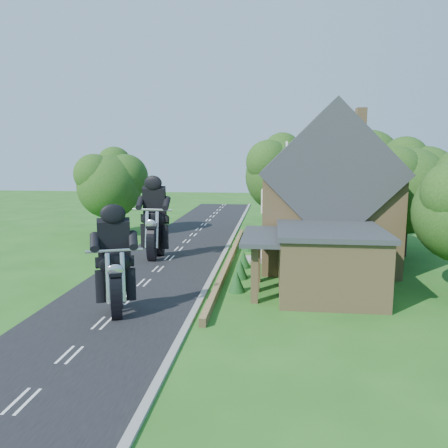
# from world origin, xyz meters

# --- Properties ---
(ground) EXTENTS (120.00, 120.00, 0.00)m
(ground) POSITION_xyz_m (0.00, 0.00, 0.00)
(ground) COLOR #215A19
(ground) RESTS_ON ground
(road) EXTENTS (7.00, 80.00, 0.02)m
(road) POSITION_xyz_m (0.00, 0.00, 0.01)
(road) COLOR black
(road) RESTS_ON ground
(kerb) EXTENTS (0.30, 80.00, 0.12)m
(kerb) POSITION_xyz_m (3.65, 0.00, 0.06)
(kerb) COLOR gray
(kerb) RESTS_ON ground
(garden_wall) EXTENTS (0.30, 22.00, 0.40)m
(garden_wall) POSITION_xyz_m (4.30, 5.00, 0.20)
(garden_wall) COLOR #9B7E4F
(garden_wall) RESTS_ON ground
(house) EXTENTS (9.54, 8.64, 10.24)m
(house) POSITION_xyz_m (10.49, 6.00, 4.34)
(house) COLOR #9B7E4F
(house) RESTS_ON ground
(annex) EXTENTS (7.05, 5.94, 3.44)m
(annex) POSITION_xyz_m (9.87, -0.80, 1.77)
(annex) COLOR #9B7E4F
(annex) RESTS_ON ground
(tree_house_right) EXTENTS (6.51, 6.00, 8.40)m
(tree_house_right) POSITION_xyz_m (16.65, 8.62, 5.19)
(tree_house_right) COLOR black
(tree_house_right) RESTS_ON ground
(tree_behind_house) EXTENTS (7.81, 7.20, 10.08)m
(tree_behind_house) POSITION_xyz_m (14.18, 16.14, 6.23)
(tree_behind_house) COLOR black
(tree_behind_house) RESTS_ON ground
(tree_behind_left) EXTENTS (6.94, 6.40, 9.16)m
(tree_behind_left) POSITION_xyz_m (8.16, 17.13, 5.73)
(tree_behind_left) COLOR black
(tree_behind_left) RESTS_ON ground
(tree_far_road) EXTENTS (6.08, 5.60, 7.84)m
(tree_far_road) POSITION_xyz_m (-6.86, 14.11, 4.84)
(tree_far_road) COLOR black
(tree_far_road) RESTS_ON ground
(shrub_a) EXTENTS (0.90, 0.90, 1.10)m
(shrub_a) POSITION_xyz_m (5.30, -1.00, 0.55)
(shrub_a) COLOR #133D17
(shrub_a) RESTS_ON ground
(shrub_b) EXTENTS (0.90, 0.90, 1.10)m
(shrub_b) POSITION_xyz_m (5.30, 1.50, 0.55)
(shrub_b) COLOR #133D17
(shrub_b) RESTS_ON ground
(shrub_c) EXTENTS (0.90, 0.90, 1.10)m
(shrub_c) POSITION_xyz_m (5.30, 4.00, 0.55)
(shrub_c) COLOR #133D17
(shrub_c) RESTS_ON ground
(shrub_d) EXTENTS (0.90, 0.90, 1.10)m
(shrub_d) POSITION_xyz_m (5.30, 9.00, 0.55)
(shrub_d) COLOR #133D17
(shrub_d) RESTS_ON ground
(shrub_e) EXTENTS (0.90, 0.90, 1.10)m
(shrub_e) POSITION_xyz_m (5.30, 11.50, 0.55)
(shrub_e) COLOR #133D17
(shrub_e) RESTS_ON ground
(shrub_f) EXTENTS (0.90, 0.90, 1.10)m
(shrub_f) POSITION_xyz_m (5.30, 14.00, 0.55)
(shrub_f) COLOR #133D17
(shrub_f) RESTS_ON ground
(motorcycle_lead) EXTENTS (0.95, 1.65, 1.50)m
(motorcycle_lead) POSITION_xyz_m (0.25, -4.94, 0.75)
(motorcycle_lead) COLOR black
(motorcycle_lead) RESTS_ON ground
(motorcycle_follow) EXTENTS (0.58, 1.87, 1.72)m
(motorcycle_follow) POSITION_xyz_m (-0.88, 5.68, 0.86)
(motorcycle_follow) COLOR black
(motorcycle_follow) RESTS_ON ground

